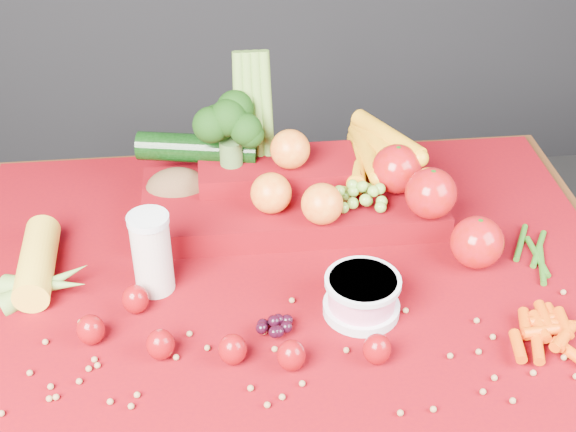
{
  "coord_description": "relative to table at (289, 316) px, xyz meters",
  "views": [
    {
      "loc": [
        -0.11,
        -1.0,
        1.58
      ],
      "look_at": [
        0.0,
        0.02,
        0.85
      ],
      "focal_mm": 50.0,
      "sensor_mm": 36.0,
      "label": 1
    }
  ],
  "objects": [
    {
      "name": "table",
      "position": [
        0.0,
        0.0,
        0.0
      ],
      "size": [
        1.1,
        0.8,
        0.75
      ],
      "color": "#3D250E",
      "rests_on": "ground"
    },
    {
      "name": "red_cloth",
      "position": [
        0.0,
        0.0,
        0.1
      ],
      "size": [
        1.05,
        0.75,
        0.01
      ],
      "primitive_type": "cube",
      "color": "#6B0307",
      "rests_on": "table"
    },
    {
      "name": "milk_glass",
      "position": [
        -0.21,
        -0.03,
        0.18
      ],
      "size": [
        0.06,
        0.06,
        0.14
      ],
      "rotation": [
        0.0,
        0.0,
        0.15
      ],
      "color": "beige",
      "rests_on": "red_cloth"
    },
    {
      "name": "yogurt_bowl",
      "position": [
        0.1,
        -0.12,
        0.14
      ],
      "size": [
        0.12,
        0.12,
        0.06
      ],
      "rotation": [
        0.0,
        0.0,
        -0.05
      ],
      "color": "silver",
      "rests_on": "red_cloth"
    },
    {
      "name": "strawberry_scatter",
      "position": [
        -0.13,
        -0.17,
        0.13
      ],
      "size": [
        0.44,
        0.18,
        0.05
      ],
      "color": "#8D0010",
      "rests_on": "red_cloth"
    },
    {
      "name": "dark_grape_cluster",
      "position": [
        -0.03,
        -0.15,
        0.12
      ],
      "size": [
        0.06,
        0.05,
        0.03
      ],
      "primitive_type": null,
      "color": "black",
      "rests_on": "red_cloth"
    },
    {
      "name": "soybean_scatter",
      "position": [
        0.0,
        -0.2,
        0.11
      ],
      "size": [
        0.84,
        0.24,
        0.01
      ],
      "primitive_type": null,
      "color": "olive",
      "rests_on": "red_cloth"
    },
    {
      "name": "corn_ear",
      "position": [
        -0.39,
        -0.01,
        0.13
      ],
      "size": [
        0.19,
        0.23,
        0.06
      ],
      "rotation": [
        0.0,
        0.0,
        1.61
      ],
      "color": "yellow",
      "rests_on": "red_cloth"
    },
    {
      "name": "potato",
      "position": [
        -0.18,
        0.19,
        0.14
      ],
      "size": [
        0.11,
        0.08,
        0.08
      ],
      "primitive_type": "ellipsoid",
      "color": "brown",
      "rests_on": "red_cloth"
    },
    {
      "name": "baby_carrot_pile",
      "position": [
        0.33,
        -0.2,
        0.12
      ],
      "size": [
        0.18,
        0.17,
        0.03
      ],
      "primitive_type": null,
      "color": "#D54607",
      "rests_on": "red_cloth"
    },
    {
      "name": "green_bean_pile",
      "position": [
        0.4,
        -0.01,
        0.11
      ],
      "size": [
        0.14,
        0.12,
        0.01
      ],
      "primitive_type": null,
      "color": "#266116",
      "rests_on": "red_cloth"
    },
    {
      "name": "produce_mound",
      "position": [
        0.05,
        0.15,
        0.17
      ],
      "size": [
        0.59,
        0.37,
        0.27
      ],
      "color": "#6B0307",
      "rests_on": "red_cloth"
    }
  ]
}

